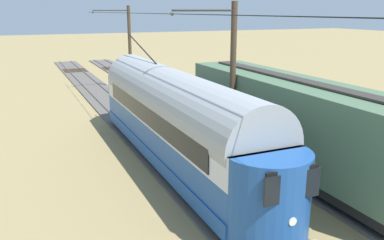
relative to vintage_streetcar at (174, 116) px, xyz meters
The scene contains 10 objects.
ground_plane 3.36m from the vintage_streetcar, 157.52° to the right, with size 220.00×220.00×0.00m, color #937F51.
track_streetcar_siding 5.26m from the vintage_streetcar, 164.63° to the right, with size 2.80×80.00×0.18m.
track_adjacent_siding 2.54m from the vintage_streetcar, 90.00° to the right, with size 2.80×80.00×0.18m.
vintage_streetcar is the anchor object (origin of this frame).
boxcar_adjacent 5.17m from the vintage_streetcar, 152.88° to the left, with size 2.96×14.05×3.85m.
catenary_pole_foreground 18.36m from the vintage_streetcar, 99.07° to the right, with size 3.20×0.28×7.22m.
catenary_pole_mid_near 3.26m from the vintage_streetcar, behind, with size 3.20×0.28×7.22m.
overhead_wire_run 9.22m from the vintage_streetcar, 90.33° to the left, with size 2.99×58.06×0.18m.
switch_stand 11.02m from the vintage_streetcar, 123.83° to the right, with size 0.50×0.30×1.24m.
track_end_bumper 14.57m from the vintage_streetcar, 108.56° to the right, with size 1.80×0.60×0.80m, color #B2A519.
Camera 1 is at (8.52, 17.12, 6.80)m, focal length 37.59 mm.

